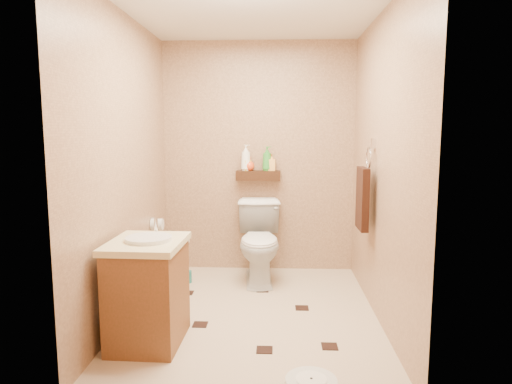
{
  "coord_description": "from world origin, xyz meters",
  "views": [
    {
      "loc": [
        0.2,
        -3.55,
        1.48
      ],
      "look_at": [
        0.02,
        0.25,
        0.97
      ],
      "focal_mm": 32.0,
      "sensor_mm": 36.0,
      "label": 1
    }
  ],
  "objects": [
    {
      "name": "ground",
      "position": [
        0.0,
        0.0,
        0.0
      ],
      "size": [
        2.5,
        2.5,
        0.0
      ],
      "primitive_type": "plane",
      "color": "#C2AB8E",
      "rests_on": "ground"
    },
    {
      "name": "wall_back",
      "position": [
        0.0,
        1.25,
        1.2
      ],
      "size": [
        2.0,
        0.04,
        2.4
      ],
      "primitive_type": "cube",
      "color": "tan",
      "rests_on": "ground"
    },
    {
      "name": "wall_front",
      "position": [
        0.0,
        -1.25,
        1.2
      ],
      "size": [
        2.0,
        0.04,
        2.4
      ],
      "primitive_type": "cube",
      "color": "tan",
      "rests_on": "ground"
    },
    {
      "name": "wall_left",
      "position": [
        -1.0,
        0.0,
        1.2
      ],
      "size": [
        0.04,
        2.5,
        2.4
      ],
      "primitive_type": "cube",
      "color": "tan",
      "rests_on": "ground"
    },
    {
      "name": "wall_right",
      "position": [
        1.0,
        0.0,
        1.2
      ],
      "size": [
        0.04,
        2.5,
        2.4
      ],
      "primitive_type": "cube",
      "color": "tan",
      "rests_on": "ground"
    },
    {
      "name": "ceiling",
      "position": [
        0.0,
        0.0,
        2.4
      ],
      "size": [
        2.0,
        2.5,
        0.02
      ],
      "primitive_type": "cube",
      "color": "silver",
      "rests_on": "wall_back"
    },
    {
      "name": "wall_shelf",
      "position": [
        0.0,
        1.17,
        1.02
      ],
      "size": [
        0.46,
        0.14,
        0.1
      ],
      "primitive_type": "cube",
      "color": "#3A1E10",
      "rests_on": "wall_back"
    },
    {
      "name": "floor_accents",
      "position": [
        0.03,
        -0.05,
        0.0
      ],
      "size": [
        1.3,
        1.28,
        0.01
      ],
      "color": "black",
      "rests_on": "ground"
    },
    {
      "name": "toilet",
      "position": [
        0.03,
        0.83,
        0.39
      ],
      "size": [
        0.49,
        0.8,
        0.78
      ],
      "primitive_type": "imported",
      "rotation": [
        0.0,
        0.0,
        0.07
      ],
      "color": "white",
      "rests_on": "ground"
    },
    {
      "name": "vanity",
      "position": [
        -0.7,
        -0.53,
        0.38
      ],
      "size": [
        0.51,
        0.62,
        0.85
      ],
      "rotation": [
        0.0,
        0.0,
        -0.03
      ],
      "color": "brown",
      "rests_on": "ground"
    },
    {
      "name": "bathroom_scale",
      "position": [
        0.4,
        -1.07,
        0.03
      ],
      "size": [
        0.31,
        0.31,
        0.06
      ],
      "rotation": [
        0.0,
        0.0,
        -0.04
      ],
      "color": "silver",
      "rests_on": "ground"
    },
    {
      "name": "toilet_brush",
      "position": [
        -0.69,
        0.74,
        0.16
      ],
      "size": [
        0.11,
        0.11,
        0.46
      ],
      "color": "#1B6C6A",
      "rests_on": "ground"
    },
    {
      "name": "towel_ring",
      "position": [
        0.91,
        0.25,
        0.95
      ],
      "size": [
        0.12,
        0.3,
        0.76
      ],
      "color": "silver",
      "rests_on": "wall_right"
    },
    {
      "name": "toilet_paper",
      "position": [
        -0.94,
        0.65,
        0.6
      ],
      "size": [
        0.12,
        0.11,
        0.12
      ],
      "color": "silver",
      "rests_on": "wall_left"
    },
    {
      "name": "bottle_a",
      "position": [
        -0.13,
        1.17,
        1.21
      ],
      "size": [
        0.14,
        0.14,
        0.27
      ],
      "primitive_type": "imported",
      "rotation": [
        0.0,
        0.0,
        1.0
      ],
      "color": "white",
      "rests_on": "wall_shelf"
    },
    {
      "name": "bottle_b",
      "position": [
        -0.12,
        1.17,
        1.15
      ],
      "size": [
        0.1,
        0.1,
        0.16
      ],
      "primitive_type": "imported",
      "rotation": [
        0.0,
        0.0,
        0.52
      ],
      "color": "gold",
      "rests_on": "wall_shelf"
    },
    {
      "name": "bottle_c",
      "position": [
        -0.09,
        1.17,
        1.14
      ],
      "size": [
        0.15,
        0.15,
        0.14
      ],
      "primitive_type": "imported",
      "rotation": [
        0.0,
        0.0,
        0.95
      ],
      "color": "#F24B1C",
      "rests_on": "wall_shelf"
    },
    {
      "name": "bottle_d",
      "position": [
        0.09,
        1.17,
        1.2
      ],
      "size": [
        0.13,
        0.13,
        0.25
      ],
      "primitive_type": "imported",
      "rotation": [
        0.0,
        0.0,
        1.09
      ],
      "color": "green",
      "rests_on": "wall_shelf"
    },
    {
      "name": "bottle_e",
      "position": [
        0.14,
        1.17,
        1.16
      ],
      "size": [
        0.09,
        0.09,
        0.18
      ],
      "primitive_type": "imported",
      "rotation": [
        0.0,
        0.0,
        6.21
      ],
      "color": "#FBB153",
      "rests_on": "wall_shelf"
    }
  ]
}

